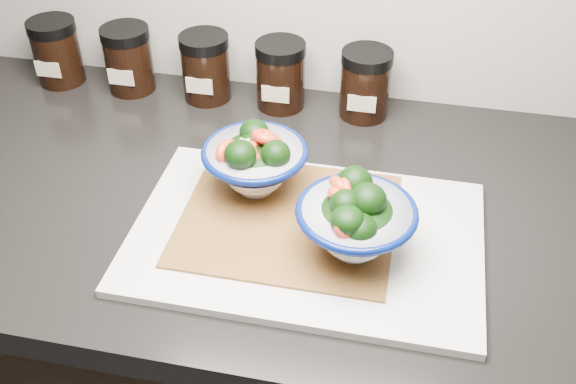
% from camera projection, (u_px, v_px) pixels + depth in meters
% --- Properties ---
extents(cabinet, '(3.43, 0.58, 0.86)m').
position_uv_depth(cabinet, '(227.00, 383.00, 1.26)').
color(cabinet, black).
rests_on(cabinet, ground).
extents(countertop, '(3.50, 0.60, 0.04)m').
position_uv_depth(countertop, '(210.00, 198.00, 0.97)').
color(countertop, black).
rests_on(countertop, cabinet).
extents(cutting_board, '(0.45, 0.30, 0.01)m').
position_uv_depth(cutting_board, '(306.00, 237.00, 0.87)').
color(cutting_board, silver).
rests_on(cutting_board, countertop).
extents(bamboo_mat, '(0.28, 0.24, 0.00)m').
position_uv_depth(bamboo_mat, '(288.00, 219.00, 0.89)').
color(bamboo_mat, '#915D2B').
rests_on(bamboo_mat, cutting_board).
extents(bowl_left, '(0.14, 0.14, 0.10)m').
position_uv_depth(bowl_left, '(255.00, 161.00, 0.91)').
color(bowl_left, white).
rests_on(bowl_left, bamboo_mat).
extents(bowl_right, '(0.15, 0.15, 0.11)m').
position_uv_depth(bowl_right, '(355.00, 221.00, 0.81)').
color(bowl_right, white).
rests_on(bowl_right, bamboo_mat).
extents(spice_jar_a, '(0.08, 0.08, 0.11)m').
position_uv_depth(spice_jar_a, '(57.00, 51.00, 1.16)').
color(spice_jar_a, black).
rests_on(spice_jar_a, countertop).
extents(spice_jar_b, '(0.08, 0.08, 0.11)m').
position_uv_depth(spice_jar_b, '(128.00, 59.00, 1.14)').
color(spice_jar_b, black).
rests_on(spice_jar_b, countertop).
extents(spice_jar_c, '(0.08, 0.08, 0.11)m').
position_uv_depth(spice_jar_c, '(206.00, 67.00, 1.12)').
color(spice_jar_c, black).
rests_on(spice_jar_c, countertop).
extents(spice_jar_d, '(0.08, 0.08, 0.11)m').
position_uv_depth(spice_jar_d, '(281.00, 75.00, 1.10)').
color(spice_jar_d, black).
rests_on(spice_jar_d, countertop).
extents(spice_jar_e, '(0.08, 0.08, 0.11)m').
position_uv_depth(spice_jar_e, '(365.00, 84.00, 1.08)').
color(spice_jar_e, black).
rests_on(spice_jar_e, countertop).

